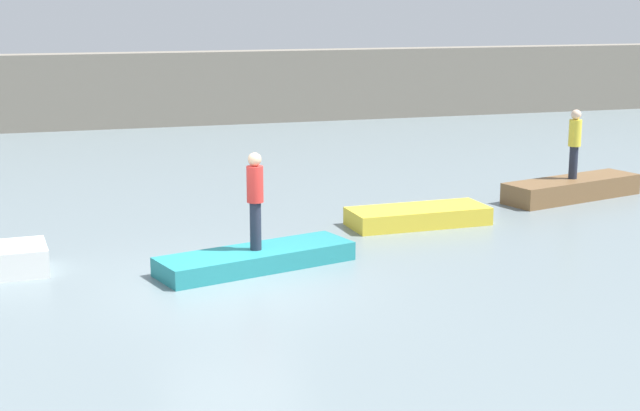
# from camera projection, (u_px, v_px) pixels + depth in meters

# --- Properties ---
(ground_plane) EXTENTS (120.00, 120.00, 0.00)m
(ground_plane) POSITION_uv_depth(u_px,v_px,m) (232.00, 285.00, 17.30)
(ground_plane) COLOR slate
(embankment_wall) EXTENTS (80.00, 1.20, 2.95)m
(embankment_wall) POSITION_uv_depth(u_px,v_px,m) (116.00, 90.00, 37.85)
(embankment_wall) COLOR gray
(embankment_wall) RESTS_ON ground_plane
(rowboat_teal) EXTENTS (4.05, 2.14, 0.37)m
(rowboat_teal) POSITION_uv_depth(u_px,v_px,m) (256.00, 259.00, 18.36)
(rowboat_teal) COLOR teal
(rowboat_teal) RESTS_ON ground_plane
(rowboat_yellow) EXTENTS (3.25, 1.34, 0.41)m
(rowboat_yellow) POSITION_uv_depth(u_px,v_px,m) (418.00, 216.00, 21.82)
(rowboat_yellow) COLOR gold
(rowboat_yellow) RESTS_ON ground_plane
(rowboat_brown) EXTENTS (4.13, 2.08, 0.53)m
(rowboat_brown) POSITION_uv_depth(u_px,v_px,m) (572.00, 189.00, 24.62)
(rowboat_brown) COLOR brown
(rowboat_brown) RESTS_ON ground_plane
(person_yellow_shirt) EXTENTS (0.32, 0.32, 1.79)m
(person_yellow_shirt) POSITION_uv_depth(u_px,v_px,m) (575.00, 140.00, 24.35)
(person_yellow_shirt) COLOR #232838
(person_yellow_shirt) RESTS_ON rowboat_brown
(person_red_shirt) EXTENTS (0.32, 0.32, 1.89)m
(person_red_shirt) POSITION_uv_depth(u_px,v_px,m) (255.00, 195.00, 18.09)
(person_red_shirt) COLOR #232838
(person_red_shirt) RESTS_ON rowboat_teal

